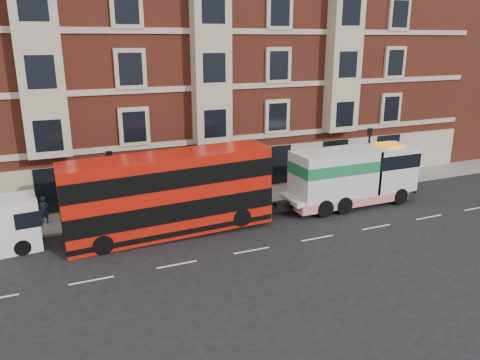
# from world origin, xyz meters

# --- Properties ---
(ground) EXTENTS (120.00, 120.00, 0.00)m
(ground) POSITION_xyz_m (0.00, 0.00, 0.00)
(ground) COLOR black
(ground) RESTS_ON ground
(sidewalk) EXTENTS (90.00, 3.00, 0.15)m
(sidewalk) POSITION_xyz_m (0.00, 7.50, 0.07)
(sidewalk) COLOR slate
(sidewalk) RESTS_ON ground
(victorian_terrace) EXTENTS (45.00, 12.00, 20.40)m
(victorian_terrace) POSITION_xyz_m (0.50, 15.00, 10.07)
(victorian_terrace) COLOR maroon
(victorian_terrace) RESTS_ON ground
(lamp_post_west) EXTENTS (0.35, 0.15, 4.35)m
(lamp_post_west) POSITION_xyz_m (-6.00, 6.20, 2.68)
(lamp_post_west) COLOR black
(lamp_post_west) RESTS_ON sidewalk
(lamp_post_east) EXTENTS (0.35, 0.15, 4.35)m
(lamp_post_east) POSITION_xyz_m (12.00, 6.20, 2.68)
(lamp_post_east) COLOR black
(lamp_post_east) RESTS_ON sidewalk
(double_decker_bus) EXTENTS (11.35, 2.60, 4.59)m
(double_decker_bus) POSITION_xyz_m (-3.27, 3.77, 2.43)
(double_decker_bus) COLOR red
(double_decker_bus) RESTS_ON ground
(tow_truck) EXTENTS (9.09, 2.69, 3.79)m
(tow_truck) POSITION_xyz_m (8.79, 3.77, 2.01)
(tow_truck) COLOR silver
(tow_truck) RESTS_ON ground
(pedestrian) EXTENTS (0.69, 0.60, 1.61)m
(pedestrian) POSITION_xyz_m (-9.72, 7.91, 0.95)
(pedestrian) COLOR #1D2C3A
(pedestrian) RESTS_ON sidewalk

